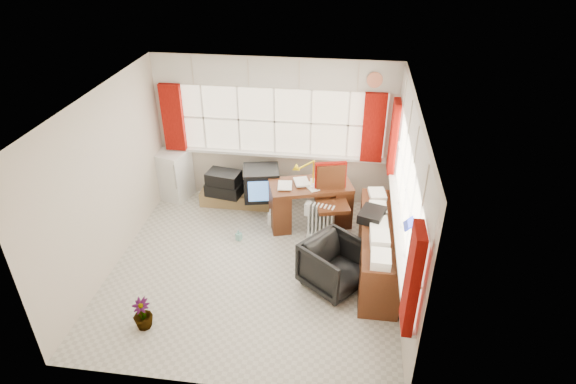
{
  "coord_description": "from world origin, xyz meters",
  "views": [
    {
      "loc": [
        1.21,
        -5.28,
        4.45
      ],
      "look_at": [
        0.42,
        0.55,
        0.98
      ],
      "focal_mm": 30.0,
      "sensor_mm": 36.0,
      "label": 1
    }
  ],
  "objects_px": {
    "tv_bench": "(242,196)",
    "mini_fridge": "(174,174)",
    "credenza": "(378,247)",
    "task_chair": "(331,198)",
    "radiator": "(321,225)",
    "desk": "(310,202)",
    "office_chair": "(335,265)",
    "crt_tv": "(261,183)",
    "desk_lamp": "(314,167)"
  },
  "relations": [
    {
      "from": "tv_bench",
      "to": "mini_fridge",
      "type": "xyz_separation_m",
      "value": [
        -1.23,
        0.08,
        0.31
      ]
    },
    {
      "from": "tv_bench",
      "to": "mini_fridge",
      "type": "height_order",
      "value": "mini_fridge"
    },
    {
      "from": "credenza",
      "to": "tv_bench",
      "type": "xyz_separation_m",
      "value": [
        -2.28,
        1.52,
        -0.27
      ]
    },
    {
      "from": "tv_bench",
      "to": "task_chair",
      "type": "bearing_deg",
      "value": -23.17
    },
    {
      "from": "task_chair",
      "to": "tv_bench",
      "type": "xyz_separation_m",
      "value": [
        -1.56,
        0.67,
        -0.5
      ]
    },
    {
      "from": "radiator",
      "to": "tv_bench",
      "type": "distance_m",
      "value": 1.69
    },
    {
      "from": "task_chair",
      "to": "mini_fridge",
      "type": "height_order",
      "value": "task_chair"
    },
    {
      "from": "desk",
      "to": "radiator",
      "type": "bearing_deg",
      "value": -62.68
    },
    {
      "from": "office_chair",
      "to": "radiator",
      "type": "bearing_deg",
      "value": 52.17
    },
    {
      "from": "office_chair",
      "to": "mini_fridge",
      "type": "height_order",
      "value": "mini_fridge"
    },
    {
      "from": "desk",
      "to": "office_chair",
      "type": "height_order",
      "value": "desk"
    },
    {
      "from": "mini_fridge",
      "to": "tv_bench",
      "type": "bearing_deg",
      "value": -3.7
    },
    {
      "from": "radiator",
      "to": "crt_tv",
      "type": "relative_size",
      "value": 0.9
    },
    {
      "from": "desk",
      "to": "radiator",
      "type": "relative_size",
      "value": 2.31
    },
    {
      "from": "credenza",
      "to": "mini_fridge",
      "type": "relative_size",
      "value": 2.32
    },
    {
      "from": "crt_tv",
      "to": "tv_bench",
      "type": "bearing_deg",
      "value": 156.84
    },
    {
      "from": "credenza",
      "to": "office_chair",
      "type": "bearing_deg",
      "value": -144.96
    },
    {
      "from": "tv_bench",
      "to": "crt_tv",
      "type": "bearing_deg",
      "value": -23.16
    },
    {
      "from": "desk_lamp",
      "to": "mini_fridge",
      "type": "xyz_separation_m",
      "value": [
        -2.5,
        0.56,
        -0.61
      ]
    },
    {
      "from": "desk",
      "to": "credenza",
      "type": "relative_size",
      "value": 0.7
    },
    {
      "from": "desk_lamp",
      "to": "mini_fridge",
      "type": "relative_size",
      "value": 0.51
    },
    {
      "from": "tv_bench",
      "to": "mini_fridge",
      "type": "distance_m",
      "value": 1.27
    },
    {
      "from": "office_chair",
      "to": "crt_tv",
      "type": "relative_size",
      "value": 1.13
    },
    {
      "from": "credenza",
      "to": "crt_tv",
      "type": "bearing_deg",
      "value": 144.41
    },
    {
      "from": "crt_tv",
      "to": "desk",
      "type": "bearing_deg",
      "value": -20.03
    },
    {
      "from": "tv_bench",
      "to": "crt_tv",
      "type": "xyz_separation_m",
      "value": [
        0.38,
        -0.16,
        0.39
      ]
    },
    {
      "from": "desk",
      "to": "crt_tv",
      "type": "xyz_separation_m",
      "value": [
        -0.84,
        0.31,
        0.1
      ]
    },
    {
      "from": "task_chair",
      "to": "radiator",
      "type": "distance_m",
      "value": 0.45
    },
    {
      "from": "radiator",
      "to": "credenza",
      "type": "height_order",
      "value": "credenza"
    },
    {
      "from": "mini_fridge",
      "to": "credenza",
      "type": "bearing_deg",
      "value": -24.5
    },
    {
      "from": "desk",
      "to": "tv_bench",
      "type": "relative_size",
      "value": 1.0
    },
    {
      "from": "task_chair",
      "to": "crt_tv",
      "type": "bearing_deg",
      "value": 156.82
    },
    {
      "from": "crt_tv",
      "to": "mini_fridge",
      "type": "relative_size",
      "value": 0.78
    },
    {
      "from": "credenza",
      "to": "crt_tv",
      "type": "distance_m",
      "value": 2.33
    },
    {
      "from": "crt_tv",
      "to": "office_chair",
      "type": "bearing_deg",
      "value": -53.27
    },
    {
      "from": "radiator",
      "to": "desk_lamp",
      "type": "bearing_deg",
      "value": 113.26
    },
    {
      "from": "credenza",
      "to": "tv_bench",
      "type": "distance_m",
      "value": 2.75
    },
    {
      "from": "desk_lamp",
      "to": "mini_fridge",
      "type": "distance_m",
      "value": 2.63
    },
    {
      "from": "desk",
      "to": "tv_bench",
      "type": "bearing_deg",
      "value": 158.98
    },
    {
      "from": "desk_lamp",
      "to": "tv_bench",
      "type": "bearing_deg",
      "value": 159.15
    },
    {
      "from": "task_chair",
      "to": "credenza",
      "type": "relative_size",
      "value": 0.59
    },
    {
      "from": "desk_lamp",
      "to": "crt_tv",
      "type": "height_order",
      "value": "desk_lamp"
    },
    {
      "from": "office_chair",
      "to": "mini_fridge",
      "type": "xyz_separation_m",
      "value": [
        -2.93,
        2.01,
        0.09
      ]
    },
    {
      "from": "credenza",
      "to": "task_chair",
      "type": "bearing_deg",
      "value": 130.05
    },
    {
      "from": "task_chair",
      "to": "radiator",
      "type": "relative_size",
      "value": 1.94
    },
    {
      "from": "task_chair",
      "to": "desk",
      "type": "bearing_deg",
      "value": 149.53
    },
    {
      "from": "office_chair",
      "to": "crt_tv",
      "type": "height_order",
      "value": "crt_tv"
    },
    {
      "from": "task_chair",
      "to": "crt_tv",
      "type": "xyz_separation_m",
      "value": [
        -1.18,
        0.5,
        -0.11
      ]
    },
    {
      "from": "credenza",
      "to": "tv_bench",
      "type": "bearing_deg",
      "value": 146.29
    },
    {
      "from": "task_chair",
      "to": "crt_tv",
      "type": "distance_m",
      "value": 1.29
    }
  ]
}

